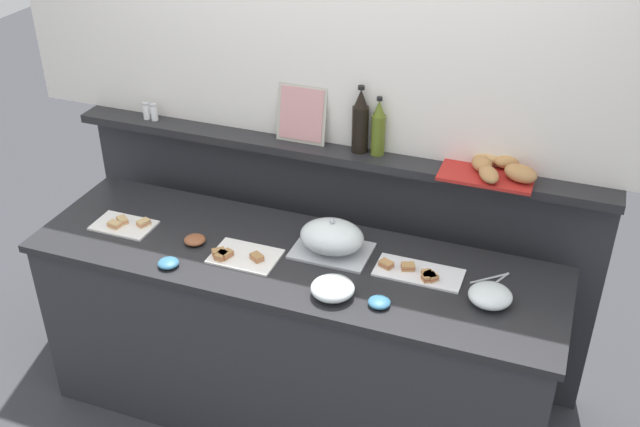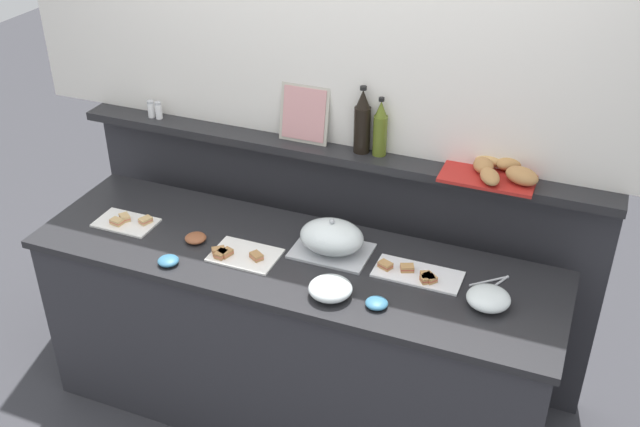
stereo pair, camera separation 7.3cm
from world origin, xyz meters
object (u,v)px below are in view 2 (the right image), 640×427
Objects in this scene: sandwich_platter_side at (127,222)px; condiment_bowl_red at (168,261)px; sandwich_platter_front at (241,255)px; olive_oil_bottle at (380,130)px; wine_bottle_dark at (362,123)px; framed_picture at (304,114)px; glass_bowl_medium at (330,289)px; bread_basket at (499,170)px; condiment_bowl_dark at (196,238)px; serving_tongs at (493,283)px; salt_shaker at (151,109)px; condiment_bowl_cream at (377,303)px; pepper_shaker at (159,110)px; serving_cloche at (332,238)px; sandwich_platter_rear at (417,274)px; glass_bowl_large at (488,299)px.

condiment_bowl_red is at bearing -30.51° from sandwich_platter_side.
olive_oil_bottle reaches higher than sandwich_platter_front.
framed_picture is at bearing 177.79° from wine_bottle_dark.
framed_picture is (0.68, 0.53, 0.44)m from sandwich_platter_side.
bread_basket reaches higher than glass_bowl_medium.
serving_tongs is at bearing 7.73° from condiment_bowl_dark.
glass_bowl_medium is at bearing -28.01° from salt_shaker.
glass_bowl_medium reaches higher than serving_tongs.
glass_bowl_medium is at bearing -87.67° from olive_oil_bottle.
condiment_bowl_cream is at bearing -6.89° from sandwich_platter_side.
sandwich_platter_side is at bearing -142.12° from framed_picture.
wine_bottle_dark is 1.07m from pepper_shaker.
serving_tongs is (0.59, 0.32, -0.03)m from glass_bowl_medium.
serving_tongs is 1.98× the size of salt_shaker.
condiment_bowl_red is at bearing -150.75° from serving_cloche.
glass_bowl_medium reaches higher than sandwich_platter_rear.
serving_tongs is 0.55× the size of wine_bottle_dark.
sandwich_platter_front is 0.80m from wine_bottle_dark.
serving_cloche reaches higher than glass_bowl_medium.
condiment_bowl_cream is 0.81m from bread_basket.
sandwich_platter_side reaches higher than condiment_bowl_red.
sandwich_platter_side is at bearing -175.67° from sandwich_platter_rear.
glass_bowl_medium is at bearing -69.74° from serving_cloche.
condiment_bowl_red is 0.94× the size of condiment_bowl_dark.
condiment_bowl_cream is at bearing -141.13° from serving_tongs.
serving_cloche is 1.94× the size of glass_bowl_large.
glass_bowl_medium reaches higher than condiment_bowl_dark.
glass_bowl_medium is at bearing -179.07° from condiment_bowl_cream.
wine_bottle_dark is at bearing 99.46° from glass_bowl_medium.
serving_cloche reaches higher than condiment_bowl_cream.
condiment_bowl_cream is 1.01m from framed_picture.
salt_shaker is 0.04m from pepper_shaker.
olive_oil_bottle is (-0.22, 0.67, 0.43)m from condiment_bowl_cream.
olive_oil_bottle is 1.01× the size of framed_picture.
condiment_bowl_red reaches higher than serving_tongs.
condiment_bowl_cream reaches higher than serving_tongs.
condiment_bowl_cream is (-0.09, -0.26, 0.01)m from sandwich_platter_rear.
glass_bowl_large is 2.02× the size of pepper_shaker.
sandwich_platter_rear is at bearing 11.13° from sandwich_platter_front.
salt_shaker is at bearing 169.87° from serving_tongs.
glass_bowl_medium is 0.66× the size of framed_picture.
condiment_bowl_red is at bearing -113.83° from framed_picture.
pepper_shaker is at bearing 133.04° from condiment_bowl_dark.
salt_shaker is (-1.11, -0.03, -0.10)m from wine_bottle_dark.
bread_basket is at bearing 64.03° from condiment_bowl_cream.
serving_tongs is at bearing 11.72° from sandwich_platter_rear.
wine_bottle_dark is (-0.31, 0.67, 0.44)m from condiment_bowl_cream.
bread_basket is at bearing -1.42° from olive_oil_bottle.
glass_bowl_medium is 1.85× the size of condiment_bowl_dark.
wine_bottle_dark is at bearing 49.85° from condiment_bowl_red.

